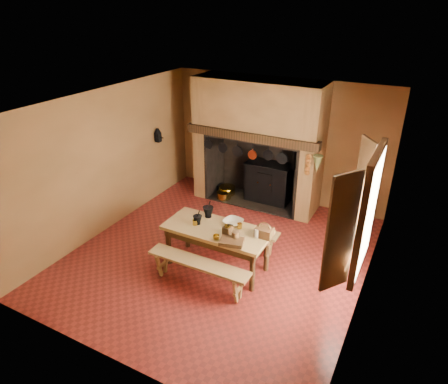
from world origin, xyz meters
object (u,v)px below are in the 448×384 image
Objects in this scene: coffee_grinder at (227,230)px; mixing_bowl at (233,222)px; iron_range at (269,182)px; work_table at (217,234)px; bench_front at (198,268)px; wicker_basket at (264,232)px.

mixing_bowl is at bearing 105.31° from coffee_grinder.
iron_range reaches higher than work_table.
wicker_basket is at bearing 43.26° from bench_front.
bench_front is at bearing -90.00° from work_table.
coffee_grinder is 0.61× the size of mixing_bowl.
bench_front is at bearing -136.18° from wicker_basket.
iron_range is at bearing 92.83° from bench_front.
iron_range is 3.42m from bench_front.
mixing_bowl is at bearing -82.15° from iron_range.
iron_range is at bearing 93.45° from work_table.
wicker_basket reaches higher than work_table.
iron_range reaches higher than mixing_bowl.
bench_front is 8.76× the size of coffee_grinder.
bench_front is 0.77m from coffee_grinder.
iron_range is at bearing 110.61° from wicker_basket.
wicker_basket is (0.97, -2.66, 0.38)m from iron_range.
work_table is (0.17, -2.79, 0.17)m from iron_range.
iron_range is 2.59m from mixing_bowl.
iron_range is 4.87× the size of mixing_bowl.
work_table is at bearing -169.97° from wicker_basket.
bench_front is 5.35× the size of mixing_bowl.
work_table is 6.45× the size of wicker_basket.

